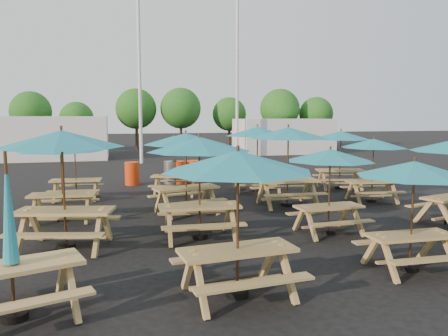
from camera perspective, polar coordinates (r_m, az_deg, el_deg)
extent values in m
plane|color=black|center=(13.22, 1.57, -5.49)|extent=(120.00, 120.00, 0.00)
cube|color=#A7864A|center=(6.79, -25.98, -11.54)|extent=(1.97, 1.25, 0.06)
cube|color=#A7864A|center=(6.26, -25.13, -15.96)|extent=(1.83, 0.82, 0.04)
cube|color=#A7864A|center=(7.52, -26.44, -12.17)|extent=(1.83, 0.82, 0.04)
cylinder|color=black|center=(7.03, -25.67, -17.02)|extent=(0.37, 0.37, 0.10)
cylinder|color=brown|center=(6.67, -26.17, -8.11)|extent=(0.04, 0.04, 2.35)
cone|color=teal|center=(6.58, -26.35, -4.67)|extent=(0.22, 0.22, 1.53)
cube|color=#A7864A|center=(9.85, -20.08, -5.30)|extent=(2.12, 1.20, 0.07)
cube|color=#A7864A|center=(9.25, -21.48, -8.17)|extent=(2.00, 0.71, 0.04)
cube|color=#A7864A|center=(10.59, -18.73, -6.19)|extent=(2.00, 0.71, 0.04)
cylinder|color=black|center=(10.03, -19.90, -9.57)|extent=(0.40, 0.40, 0.11)
cylinder|color=brown|center=(9.77, -20.19, -2.69)|extent=(0.05, 0.05, 2.55)
cone|color=teal|center=(9.66, -20.45, 3.61)|extent=(3.08, 3.08, 0.35)
cube|color=#A7864A|center=(12.52, -20.34, -3.29)|extent=(1.79, 0.83, 0.06)
cube|color=#A7864A|center=(11.96, -20.90, -5.13)|extent=(1.75, 0.40, 0.04)
cube|color=#A7864A|center=(13.18, -19.73, -4.01)|extent=(1.75, 0.40, 0.04)
cylinder|color=black|center=(12.65, -20.22, -6.25)|extent=(0.35, 0.35, 0.10)
cylinder|color=brown|center=(12.46, -20.41, -1.51)|extent=(0.04, 0.04, 2.21)
cone|color=teal|center=(12.37, -20.59, 2.77)|extent=(2.44, 2.44, 0.31)
cube|color=#A7864A|center=(15.47, -18.78, -1.51)|extent=(1.68, 0.75, 0.05)
cube|color=#A7864A|center=(14.92, -19.09, -2.84)|extent=(1.65, 0.34, 0.04)
cube|color=#A7864A|center=(16.09, -18.42, -2.14)|extent=(1.65, 0.34, 0.04)
cylinder|color=black|center=(15.57, -18.69, -3.80)|extent=(0.33, 0.33, 0.09)
cylinder|color=brown|center=(15.42, -18.83, -0.13)|extent=(0.04, 0.04, 2.10)
cone|color=teal|center=(15.34, -18.96, 3.15)|extent=(2.26, 2.26, 0.29)
cube|color=#A7864A|center=(6.89, 1.79, -10.67)|extent=(1.88, 0.90, 0.06)
cube|color=#A7864A|center=(6.41, 4.08, -14.81)|extent=(1.83, 0.45, 0.04)
cube|color=#A7864A|center=(7.57, -0.15, -11.36)|extent=(1.83, 0.45, 0.04)
cylinder|color=black|center=(7.13, 1.76, -15.99)|extent=(0.36, 0.36, 0.10)
cylinder|color=brown|center=(6.78, 1.80, -7.34)|extent=(0.04, 0.04, 2.31)
cone|color=teal|center=(6.61, 1.83, 0.89)|extent=(2.58, 2.58, 0.32)
cube|color=#A7864A|center=(10.05, -3.20, -5.00)|extent=(1.88, 0.79, 0.06)
cube|color=#A7864A|center=(9.46, -2.57, -7.59)|extent=(1.86, 0.33, 0.04)
cube|color=#A7864A|center=(10.77, -3.72, -5.82)|extent=(1.86, 0.33, 0.04)
cylinder|color=black|center=(10.22, -3.17, -8.89)|extent=(0.37, 0.37, 0.10)
cylinder|color=brown|center=(9.97, -3.21, -2.63)|extent=(0.05, 0.05, 2.36)
cone|color=teal|center=(9.86, -3.25, 3.09)|extent=(2.48, 2.48, 0.33)
cube|color=#A7864A|center=(12.62, -4.95, -2.60)|extent=(1.96, 1.13, 0.06)
cube|color=#A7864A|center=(12.06, -3.69, -4.46)|extent=(1.85, 0.69, 0.04)
cube|color=#A7864A|center=(13.28, -6.07, -3.44)|extent=(1.85, 0.69, 0.04)
cylinder|color=black|center=(12.75, -4.92, -5.73)|extent=(0.37, 0.37, 0.10)
cylinder|color=brown|center=(12.56, -4.97, -0.72)|extent=(0.04, 0.04, 2.35)
cone|color=teal|center=(12.46, -5.02, 3.81)|extent=(2.87, 2.87, 0.33)
cube|color=#A7864A|center=(15.62, -6.35, -1.05)|extent=(1.80, 1.12, 0.06)
cube|color=#A7864A|center=(15.06, -6.73, -2.39)|extent=(1.67, 0.72, 0.04)
cube|color=#A7864A|center=(16.26, -5.98, -1.70)|extent=(1.67, 0.72, 0.04)
cylinder|color=black|center=(15.73, -6.32, -3.37)|extent=(0.34, 0.34, 0.09)
cylinder|color=brown|center=(15.58, -6.37, 0.34)|extent=(0.04, 0.04, 2.15)
cone|color=teal|center=(15.50, -6.41, 3.67)|extent=(2.71, 2.71, 0.30)
cube|color=#A7864A|center=(8.71, 23.24, -8.11)|extent=(1.60, 0.63, 0.05)
cube|color=#A7864A|center=(8.34, 25.58, -10.72)|extent=(1.59, 0.24, 0.04)
cube|color=#A7864A|center=(9.23, 20.99, -8.82)|extent=(1.59, 0.24, 0.04)
cylinder|color=black|center=(8.88, 23.05, -11.92)|extent=(0.32, 0.32, 0.09)
cylinder|color=brown|center=(8.63, 23.35, -5.78)|extent=(0.04, 0.04, 2.03)
cone|color=teal|center=(8.49, 23.63, -0.11)|extent=(2.08, 2.08, 0.28)
cube|color=#A7864A|center=(10.77, 13.53, -4.91)|extent=(1.65, 0.73, 0.05)
cube|color=#A7864A|center=(10.34, 15.19, -6.92)|extent=(1.62, 0.33, 0.04)
cube|color=#A7864A|center=(11.32, 11.95, -5.64)|extent=(1.62, 0.33, 0.04)
cylinder|color=black|center=(10.91, 13.44, -8.09)|extent=(0.32, 0.32, 0.09)
cylinder|color=brown|center=(10.70, 13.59, -2.99)|extent=(0.04, 0.04, 2.06)
cone|color=teal|center=(10.59, 13.72, 1.64)|extent=(2.21, 2.21, 0.29)
cube|color=#A7864A|center=(13.78, 8.29, -1.66)|extent=(1.96, 0.79, 0.07)
cube|color=#A7864A|center=(13.18, 9.40, -3.45)|extent=(1.96, 0.30, 0.04)
cube|color=#A7864A|center=(14.49, 7.24, -2.48)|extent=(1.96, 0.30, 0.04)
cylinder|color=black|center=(13.91, 8.24, -4.71)|extent=(0.39, 0.39, 0.11)
cylinder|color=brown|center=(13.73, 8.32, 0.18)|extent=(0.05, 0.05, 2.50)
cone|color=teal|center=(13.65, 8.40, 4.58)|extent=(2.56, 2.56, 0.35)
cube|color=#A7864A|center=(16.41, 4.35, -0.31)|extent=(2.02, 1.11, 0.06)
cube|color=#A7864A|center=(15.77, 4.65, -1.74)|extent=(1.93, 0.64, 0.04)
cube|color=#A7864A|center=(17.14, 4.06, -1.04)|extent=(1.93, 0.64, 0.04)
cylinder|color=black|center=(16.52, 4.33, -2.84)|extent=(0.38, 0.38, 0.11)
cylinder|color=brown|center=(16.37, 4.37, 1.20)|extent=(0.05, 0.05, 2.44)
cone|color=teal|center=(16.30, 4.40, 4.81)|extent=(2.91, 2.91, 0.34)
cube|color=#A7864A|center=(13.20, 25.33, -4.22)|extent=(1.76, 0.69, 0.04)
cube|color=#A7864A|center=(15.13, 18.78, -1.69)|extent=(1.70, 0.81, 0.05)
cube|color=#A7864A|center=(14.64, 19.79, -3.05)|extent=(1.66, 0.40, 0.04)
cube|color=#A7864A|center=(15.70, 17.77, -2.33)|extent=(1.66, 0.40, 0.04)
cylinder|color=black|center=(15.23, 18.69, -4.03)|extent=(0.33, 0.33, 0.09)
cylinder|color=brown|center=(15.08, 18.84, -0.28)|extent=(0.04, 0.04, 2.10)
cone|color=teal|center=(15.00, 18.97, 3.08)|extent=(2.34, 2.34, 0.29)
cube|color=#A7864A|center=(17.51, 14.89, -0.27)|extent=(1.87, 1.03, 0.06)
cube|color=#A7864A|center=(16.93, 15.50, -1.49)|extent=(1.79, 0.60, 0.04)
cube|color=#A7864A|center=(18.16, 14.26, -0.91)|extent=(1.79, 0.60, 0.04)
cylinder|color=black|center=(17.60, 14.82, -2.46)|extent=(0.35, 0.35, 0.10)
cylinder|color=brown|center=(17.47, 14.93, 1.05)|extent=(0.04, 0.04, 2.26)
cone|color=teal|center=(17.40, 15.03, 4.18)|extent=(2.70, 2.70, 0.32)
cylinder|color=red|center=(18.25, -11.92, -0.72)|extent=(0.59, 0.59, 0.95)
cylinder|color=red|center=(18.33, -5.93, -0.57)|extent=(0.59, 0.59, 0.95)
cylinder|color=gray|center=(18.33, -6.94, -0.59)|extent=(0.59, 0.59, 0.95)
cylinder|color=red|center=(18.55, -3.96, -0.46)|extent=(0.59, 0.59, 0.95)
cylinder|color=red|center=(18.99, 0.28, -0.28)|extent=(0.59, 0.59, 0.95)
cylinder|color=gray|center=(18.95, 3.78, -0.31)|extent=(0.59, 0.59, 0.95)
cylinder|color=silver|center=(26.67, -11.01, 13.54)|extent=(0.20, 0.20, 12.00)
cylinder|color=silver|center=(29.71, 1.73, 12.96)|extent=(0.20, 0.20, 12.00)
cube|color=silver|center=(30.81, -22.44, 3.66)|extent=(8.00, 4.00, 2.80)
cube|color=silver|center=(33.85, 7.69, 4.18)|extent=(7.00, 4.00, 2.60)
cylinder|color=#382314|center=(36.92, -23.77, 3.52)|extent=(0.24, 0.24, 2.14)
sphere|color=#1E5919|center=(36.88, -23.92, 6.76)|extent=(3.11, 3.11, 3.11)
cylinder|color=#382314|center=(36.26, -18.58, 3.41)|extent=(0.24, 0.24, 1.78)
sphere|color=#1E5919|center=(36.21, -18.69, 6.16)|extent=(2.59, 2.59, 2.59)
cylinder|color=#382314|center=(37.23, -11.32, 4.12)|extent=(0.24, 0.24, 2.31)
sphere|color=#1E5919|center=(37.20, -11.41, 7.59)|extent=(3.36, 3.36, 3.36)
cylinder|color=#382314|center=(37.12, -5.64, 4.24)|extent=(0.24, 0.24, 2.35)
sphere|color=#1E5919|center=(37.09, -5.68, 7.78)|extent=(3.41, 3.41, 3.41)
cylinder|color=#382314|center=(38.40, 0.69, 4.11)|extent=(0.24, 0.24, 2.02)
sphere|color=#1E5919|center=(38.36, 0.69, 7.05)|extent=(2.94, 2.94, 2.94)
cylinder|color=#382314|center=(37.93, 7.26, 4.25)|extent=(0.24, 0.24, 2.32)
sphere|color=#1E5919|center=(37.90, 7.31, 7.68)|extent=(3.38, 3.38, 3.38)
cylinder|color=#382314|center=(39.32, 11.87, 4.03)|extent=(0.24, 0.24, 2.03)
sphere|color=#1E5919|center=(39.28, 11.94, 6.93)|extent=(2.95, 2.95, 2.95)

